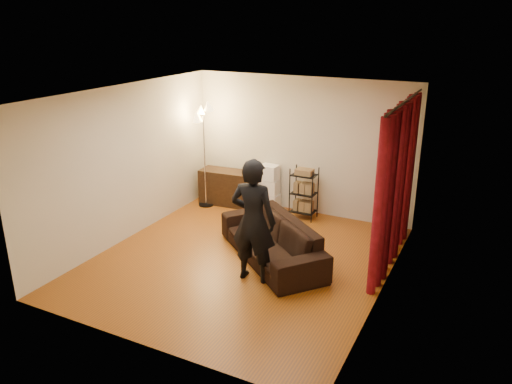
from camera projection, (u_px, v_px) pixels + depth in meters
The scene contains 14 objects.
floor at pixel (242, 260), 8.13m from camera, with size 5.00×5.00×0.00m, color #924A0F.
ceiling at pixel (241, 93), 7.23m from camera, with size 5.00×5.00×0.00m, color white.
wall_back at pixel (302, 146), 9.79m from camera, with size 5.00×5.00×0.00m, color beige.
wall_front at pixel (136, 244), 5.58m from camera, with size 5.00×5.00×0.00m, color beige.
wall_left at pixel (127, 163), 8.63m from camera, with size 5.00×5.00×0.00m, color beige.
wall_right at pixel (388, 205), 6.73m from camera, with size 5.00×5.00×0.00m, color beige.
curtain_rod at pixel (406, 101), 7.31m from camera, with size 0.04×0.04×2.65m, color black.
curtain at pixel (396, 185), 7.76m from camera, with size 0.22×2.65×2.55m, color maroon, non-canonical shape.
sofa at pixel (272, 240), 8.08m from camera, with size 2.31×0.90×0.67m, color black.
person at pixel (253, 221), 7.26m from camera, with size 0.69×0.45×1.88m, color black.
media_cabinet at pixel (230, 188), 10.44m from camera, with size 1.25×0.47×0.73m, color #311F10.
storage_boxes at pixel (269, 187), 10.18m from camera, with size 0.37×0.30×0.93m, color white, non-canonical shape.
wire_shelf at pixel (304, 193), 9.68m from camera, with size 0.46×0.32×1.02m, color black, non-canonical shape.
floor_lamp at pixel (205, 157), 10.15m from camera, with size 0.38×0.38×2.10m, color silver, non-canonical shape.
Camera 1 is at (3.47, -6.42, 3.76)m, focal length 35.00 mm.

